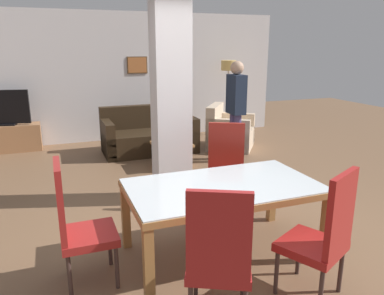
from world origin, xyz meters
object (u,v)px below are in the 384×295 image
Objects in this scene: dining_chair_near_left at (219,255)px; sofa at (149,137)px; dining_table at (223,197)px; dining_chair_head_left at (77,222)px; floor_lamp at (228,72)px; armchair at (229,133)px; tv_stand at (7,138)px; dining_chair_far_right at (226,167)px; standing_person at (236,104)px; dining_chair_near_right at (324,234)px; tv_screen at (3,108)px; bottle at (174,138)px; coffee_table at (172,155)px.

dining_chair_near_left is 4.85m from sofa.
dining_table is 1.64× the size of dining_chair_near_left.
dining_chair_head_left is 6.04m from floor_lamp.
armchair reaches higher than dining_table.
dining_table is at bearing 9.38° from armchair.
dining_table reaches higher than tv_stand.
tv_stand is (-2.58, 0.96, -0.03)m from sofa.
dining_chair_far_right is at bearing 93.54° from sofa.
floor_lamp reaches higher than sofa.
sofa is at bearing 108.40° from dining_chair_near_left.
sofa is at bearing 49.73° from standing_person.
dining_chair_near_left is at bearing 9.41° from armchair.
dining_chair_near_left is (-0.90, 0.01, 0.00)m from dining_chair_near_right.
tv_screen is at bearing 0.00° from tv_stand.
dining_chair_near_left is at bearing -116.85° from dining_table.
tv_screen is (-2.77, 3.99, 0.28)m from dining_chair_far_right.
tv_screen is (-2.58, 0.96, 0.56)m from sofa.
armchair is 1.65m from floor_lamp.
dining_chair_far_right and dining_chair_near_right have the same top height.
floor_lamp is at bearing 90.34° from dining_chair_near_left.
tv_stand is (-0.97, 4.86, -0.31)m from dining_chair_head_left.
tv_screen reaches higher than dining_chair_head_left.
sofa is 1.04× the size of floor_lamp.
sofa is at bearing 157.60° from dining_chair_head_left.
dining_chair_near_right reaches higher than bottle.
dining_chair_far_right reaches higher than tv_stand.
dining_table is at bearing -97.66° from coffee_table.
dining_table is 3.93m from sofa.
tv_screen reaches higher than coffee_table.
dining_chair_far_right is (0.45, 0.87, -0.02)m from dining_table.
floor_lamp reaches higher than coffee_table.
bottle is at bearing -21.69° from armchair.
sofa is at bearing 96.23° from bottle.
dining_chair_near_right is 4.72m from armchair.
tv_screen is at bearing 134.82° from dining_chair_near_left.
tv_stand is (-2.32, 4.86, -0.34)m from dining_table.
dining_table is 3.22m from standing_person.
tv_screen is at bearing -70.38° from armchair.
dining_chair_near_right is 3.61m from bottle.
dining_chair_near_left is (0.90, -0.89, 0.00)m from dining_chair_head_left.
sofa is at bearing 95.87° from coffee_table.
dining_chair_head_left reaches higher than sofa.
dining_chair_head_left reaches higher than dining_table.
dining_chair_far_right is at bearing 63.34° from dining_chair_near_right.
bottle is (-0.06, 1.83, -0.05)m from dining_chair_far_right.
tv_screen is (-2.71, 2.15, 0.32)m from bottle.
sofa reaches higher than bottle.
coffee_table is 0.37× the size of floor_lamp.
dining_table is 2.91× the size of coffee_table.
dining_chair_far_right is 3.08m from armchair.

